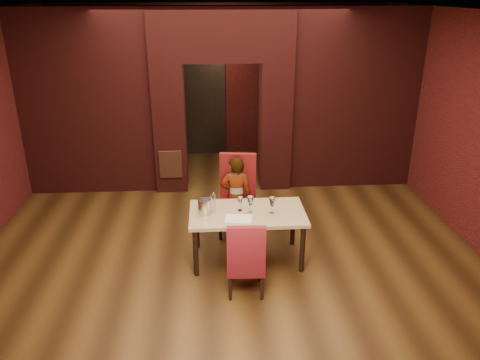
% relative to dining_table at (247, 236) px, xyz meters
% --- Properties ---
extents(floor, '(8.00, 8.00, 0.00)m').
position_rel_dining_table_xyz_m(floor, '(-0.24, 0.64, -0.36)').
color(floor, '#4A2F12').
rests_on(floor, ground).
extents(ceiling, '(7.00, 8.00, 0.04)m').
position_rel_dining_table_xyz_m(ceiling, '(-0.24, 0.64, 2.84)').
color(ceiling, silver).
rests_on(ceiling, ground).
extents(wall_back, '(7.00, 0.04, 3.20)m').
position_rel_dining_table_xyz_m(wall_back, '(-0.24, 4.64, 1.24)').
color(wall_back, maroon).
rests_on(wall_back, ground).
extents(wall_front, '(7.00, 0.04, 3.20)m').
position_rel_dining_table_xyz_m(wall_front, '(-0.24, -3.36, 1.24)').
color(wall_front, maroon).
rests_on(wall_front, ground).
extents(wall_right, '(0.04, 8.00, 3.20)m').
position_rel_dining_table_xyz_m(wall_right, '(3.26, 0.64, 1.24)').
color(wall_right, maroon).
rests_on(wall_right, ground).
extents(pillar_left, '(0.55, 0.55, 2.30)m').
position_rel_dining_table_xyz_m(pillar_left, '(-1.19, 2.64, 0.79)').
color(pillar_left, maroon).
rests_on(pillar_left, ground).
extents(pillar_right, '(0.55, 0.55, 2.30)m').
position_rel_dining_table_xyz_m(pillar_right, '(0.71, 2.64, 0.79)').
color(pillar_right, maroon).
rests_on(pillar_right, ground).
extents(lintel, '(2.45, 0.55, 0.90)m').
position_rel_dining_table_xyz_m(lintel, '(-0.24, 2.64, 2.39)').
color(lintel, maroon).
rests_on(lintel, ground).
extents(wing_wall_left, '(2.28, 0.35, 3.20)m').
position_rel_dining_table_xyz_m(wing_wall_left, '(-2.60, 2.64, 1.24)').
color(wing_wall_left, maroon).
rests_on(wing_wall_left, ground).
extents(wing_wall_right, '(2.28, 0.35, 3.20)m').
position_rel_dining_table_xyz_m(wing_wall_right, '(2.12, 2.64, 1.24)').
color(wing_wall_right, maroon).
rests_on(wing_wall_right, ground).
extents(vent_panel, '(0.40, 0.03, 0.50)m').
position_rel_dining_table_xyz_m(vent_panel, '(-1.19, 2.34, 0.19)').
color(vent_panel, '#A2572F').
rests_on(vent_panel, ground).
extents(rear_door, '(0.90, 0.08, 2.10)m').
position_rel_dining_table_xyz_m(rear_door, '(-0.64, 4.58, 0.69)').
color(rear_door, black).
rests_on(rear_door, ground).
extents(rear_door_frame, '(1.02, 0.04, 2.22)m').
position_rel_dining_table_xyz_m(rear_door_frame, '(-0.64, 4.54, 0.69)').
color(rear_door_frame, black).
rests_on(rear_door_frame, ground).
extents(dining_table, '(1.53, 0.86, 0.72)m').
position_rel_dining_table_xyz_m(dining_table, '(0.00, 0.00, 0.00)').
color(dining_table, tan).
rests_on(dining_table, ground).
extents(chair_far, '(0.61, 0.61, 1.20)m').
position_rel_dining_table_xyz_m(chair_far, '(-0.09, 0.75, 0.24)').
color(chair_far, maroon).
rests_on(chair_far, ground).
extents(chair_near, '(0.46, 0.46, 0.98)m').
position_rel_dining_table_xyz_m(chair_near, '(-0.08, -0.73, 0.13)').
color(chair_near, maroon).
rests_on(chair_near, ground).
extents(person_seated, '(0.47, 0.33, 1.25)m').
position_rel_dining_table_xyz_m(person_seated, '(-0.11, 0.70, 0.27)').
color(person_seated, silver).
rests_on(person_seated, ground).
extents(wine_glass_a, '(0.08, 0.08, 0.19)m').
position_rel_dining_table_xyz_m(wine_glass_a, '(-0.10, 0.05, 0.45)').
color(wine_glass_a, white).
rests_on(wine_glass_a, dining_table).
extents(wine_glass_b, '(0.09, 0.09, 0.23)m').
position_rel_dining_table_xyz_m(wine_glass_b, '(0.03, -0.02, 0.47)').
color(wine_glass_b, silver).
rests_on(wine_glass_b, dining_table).
extents(wine_glass_c, '(0.09, 0.09, 0.22)m').
position_rel_dining_table_xyz_m(wine_glass_c, '(0.32, -0.06, 0.47)').
color(wine_glass_c, silver).
rests_on(wine_glass_c, dining_table).
extents(tasting_sheet, '(0.37, 0.29, 0.00)m').
position_rel_dining_table_xyz_m(tasting_sheet, '(-0.13, -0.19, 0.36)').
color(tasting_sheet, silver).
rests_on(tasting_sheet, dining_table).
extents(wine_bucket, '(0.17, 0.17, 0.21)m').
position_rel_dining_table_xyz_m(wine_bucket, '(-0.56, -0.03, 0.46)').
color(wine_bucket, silver).
rests_on(wine_bucket, dining_table).
extents(water_bottle, '(0.06, 0.06, 0.28)m').
position_rel_dining_table_xyz_m(water_bottle, '(-0.45, 0.04, 0.50)').
color(water_bottle, silver).
rests_on(water_bottle, dining_table).
extents(potted_plant, '(0.42, 0.38, 0.41)m').
position_rel_dining_table_xyz_m(potted_plant, '(0.63, 0.96, -0.15)').
color(potted_plant, '#356A26').
rests_on(potted_plant, ground).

